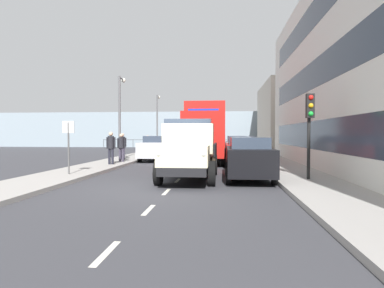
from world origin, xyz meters
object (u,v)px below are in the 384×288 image
Objects in this scene: lamp_post_far at (158,117)px; truck_vintage_cream at (189,151)px; pedestrian_strolling at (121,144)px; street_sign at (68,138)px; pedestrian_by_lamp at (148,144)px; traffic_light_near at (310,117)px; pedestrian_near_railing at (121,145)px; car_silver_oppositeside_0 at (156,148)px; pedestrian_in_dark_coat at (111,145)px; lorry_cargo_red at (206,131)px; pedestrian_with_bag at (123,144)px; car_black_kerbside_near at (248,158)px; lamp_post_promenade at (120,109)px; car_red_kerbside_1 at (241,151)px; car_grey_kerbside_2 at (237,147)px.

truck_vintage_cream is at bearing 104.70° from lamp_post_far.
pedestrian_strolling is 10.06m from street_sign.
traffic_light_near is at bearing 125.05° from pedestrian_by_lamp.
pedestrian_near_railing is at bearing -53.99° from truck_vintage_cream.
pedestrian_in_dark_coat reaches higher than car_silver_oppositeside_0.
lamp_post_far is (-0.66, -10.28, 2.52)m from pedestrian_strolling.
lorry_cargo_red is 3.65× the size of street_sign.
truck_vintage_cream reaches higher than pedestrian_in_dark_coat.
pedestrian_with_bag is at bearing 27.71° from car_silver_oppositeside_0.
lorry_cargo_red is 5.66m from pedestrian_with_bag.
pedestrian_near_railing is 14.22m from lamp_post_far.
pedestrian_with_bag is (2.08, 1.09, 0.29)m from car_silver_oppositeside_0.
pedestrian_near_railing is at bearing 92.30° from lamp_post_far.
lamp_post_far is (2.15, -11.09, 2.74)m from car_silver_oppositeside_0.
lorry_cargo_red is 4.48× the size of pedestrian_in_dark_coat.
pedestrian_strolling reaches higher than pedestrian_by_lamp.
lorry_cargo_red is 1.84× the size of car_black_kerbside_near.
car_black_kerbside_near is 10.74m from car_silver_oppositeside_0.
street_sign is at bearing 90.73° from lamp_post_far.
car_black_kerbside_near is 14.32m from pedestrian_by_lamp.
pedestrian_by_lamp is at bearing -100.02° from lamp_post_promenade.
pedestrian_by_lamp reaches higher than car_red_kerbside_1.
pedestrian_near_railing is at bearing 61.34° from car_silver_oppositeside_0.
pedestrian_near_railing is 6.24m from pedestrian_by_lamp.
pedestrian_in_dark_coat is (4.93, -5.00, 0.06)m from truck_vintage_cream.
street_sign is at bearing 87.75° from pedestrian_by_lamp.
traffic_light_near is (-9.44, 6.96, 1.30)m from pedestrian_near_railing.
pedestrian_with_bag is 2.04m from pedestrian_strolling.
car_grey_kerbside_2 is 12.10m from lamp_post_far.
car_silver_oppositeside_0 is (5.65, -9.13, 0.00)m from car_black_kerbside_near.
pedestrian_in_dark_coat reaches higher than pedestrian_near_railing.
car_black_kerbside_near is 2.78× the size of pedestrian_by_lamp.
traffic_light_near is 23.25m from lamp_post_far.
pedestrian_in_dark_coat is 7.94m from pedestrian_by_lamp.
truck_vintage_cream is 1.43× the size of car_grey_kerbside_2.
car_red_kerbside_1 is (-2.15, 2.78, -1.18)m from lorry_cargo_red.
lamp_post_promenade reaches higher than pedestrian_in_dark_coat.
pedestrian_with_bag is (0.49, -1.82, 0.02)m from pedestrian_near_railing.
car_red_kerbside_1 is 1.40× the size of traffic_light_near.
lamp_post_far is (0.75, -7.76, 2.55)m from pedestrian_by_lamp.
truck_vintage_cream reaches higher than pedestrian_near_railing.
lorry_cargo_red reaches higher than car_black_kerbside_near.
car_black_kerbside_near is 2.43× the size of pedestrian_in_dark_coat.
truck_vintage_cream is 2.44m from car_black_kerbside_near.
traffic_light_near is at bearing 109.39° from car_red_kerbside_1.
pedestrian_by_lamp is at bearing -67.11° from car_silver_oppositeside_0.
car_grey_kerbside_2 is at bearing -144.50° from pedestrian_near_railing.
truck_vintage_cream is at bearing 175.44° from street_sign.
pedestrian_near_railing is (7.24, -0.71, 0.28)m from car_red_kerbside_1.
truck_vintage_cream is 0.98× the size of lamp_post_far.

